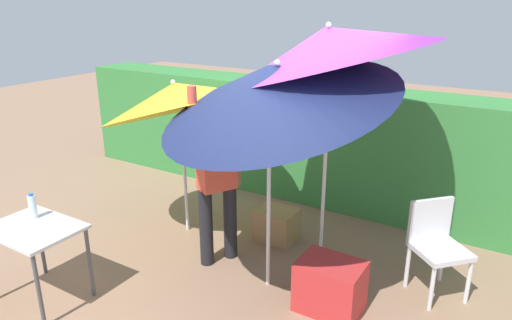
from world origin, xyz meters
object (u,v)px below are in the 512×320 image
object	(u,v)px
folding_table	(35,236)
bottle_water	(33,206)
umbrella_orange	(177,97)
umbrella_yellow	(273,86)
person_vendor	(217,178)
chair_plastic	(436,242)
umbrella_rainbow	(329,46)
crate_cardboard	(276,224)
cooler_box	(330,286)

from	to	relation	value
folding_table	bottle_water	bearing A→B (deg)	142.54
umbrella_orange	umbrella_yellow	size ratio (longest dim) A/B	0.82
person_vendor	chair_plastic	distance (m)	2.17
chair_plastic	umbrella_orange	bearing A→B (deg)	-173.84
umbrella_orange	umbrella_rainbow	bearing A→B (deg)	6.86
crate_cardboard	bottle_water	xyz separation A→B (m)	(-1.43, -2.00, 0.67)
cooler_box	crate_cardboard	world-z (taller)	cooler_box
umbrella_orange	chair_plastic	bearing A→B (deg)	6.16
umbrella_rainbow	umbrella_yellow	bearing A→B (deg)	-107.79
person_vendor	chair_plastic	bearing A→B (deg)	16.51
person_vendor	crate_cardboard	xyz separation A→B (m)	(0.29, 0.73, -0.76)
umbrella_rainbow	bottle_water	world-z (taller)	umbrella_rainbow
umbrella_rainbow	umbrella_yellow	distance (m)	0.74
cooler_box	folding_table	size ratio (longest dim) A/B	0.70
umbrella_yellow	umbrella_orange	bearing A→B (deg)	162.73
chair_plastic	bottle_water	xyz separation A→B (m)	(-3.18, -1.88, 0.33)
umbrella_orange	crate_cardboard	world-z (taller)	umbrella_orange
folding_table	crate_cardboard	bearing A→B (deg)	58.85
person_vendor	crate_cardboard	world-z (taller)	person_vendor
umbrella_yellow	chair_plastic	world-z (taller)	umbrella_yellow
person_vendor	cooler_box	world-z (taller)	person_vendor
umbrella_rainbow	cooler_box	size ratio (longest dim) A/B	4.77
umbrella_yellow	folding_table	bearing A→B (deg)	-143.87
folding_table	bottle_water	size ratio (longest dim) A/B	3.33
umbrella_orange	chair_plastic	size ratio (longest dim) A/B	2.34
umbrella_yellow	folding_table	size ratio (longest dim) A/B	3.16
cooler_box	chair_plastic	bearing A→B (deg)	47.33
cooler_box	umbrella_orange	bearing A→B (deg)	167.12
umbrella_yellow	person_vendor	xyz separation A→B (m)	(-0.72, 0.14, -1.01)
crate_cardboard	folding_table	world-z (taller)	folding_table
umbrella_rainbow	chair_plastic	size ratio (longest dim) A/B	3.00
crate_cardboard	umbrella_yellow	bearing A→B (deg)	-63.89
umbrella_rainbow	person_vendor	distance (m)	1.67
umbrella_orange	folding_table	world-z (taller)	umbrella_orange
umbrella_orange	cooler_box	bearing A→B (deg)	-12.88
umbrella_yellow	person_vendor	distance (m)	1.25
cooler_box	bottle_water	bearing A→B (deg)	-155.84
umbrella_orange	person_vendor	xyz separation A→B (m)	(0.73, -0.31, -0.69)
folding_table	cooler_box	bearing A→B (deg)	27.86
chair_plastic	cooler_box	xyz separation A→B (m)	(-0.71, -0.77, -0.28)
umbrella_yellow	bottle_water	size ratio (longest dim) A/B	10.55
person_vendor	cooler_box	distance (m)	1.51
umbrella_rainbow	umbrella_orange	xyz separation A→B (m)	(-1.65, -0.20, -0.60)
umbrella_rainbow	folding_table	distance (m)	3.13
person_vendor	folding_table	distance (m)	1.73
chair_plastic	folding_table	size ratio (longest dim) A/B	1.11
umbrella_rainbow	umbrella_yellow	xyz separation A→B (m)	(-0.21, -0.65, -0.28)
umbrella_yellow	folding_table	distance (m)	2.49
umbrella_yellow	folding_table	xyz separation A→B (m)	(-1.71, -1.25, -1.31)
cooler_box	crate_cardboard	bearing A→B (deg)	139.32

